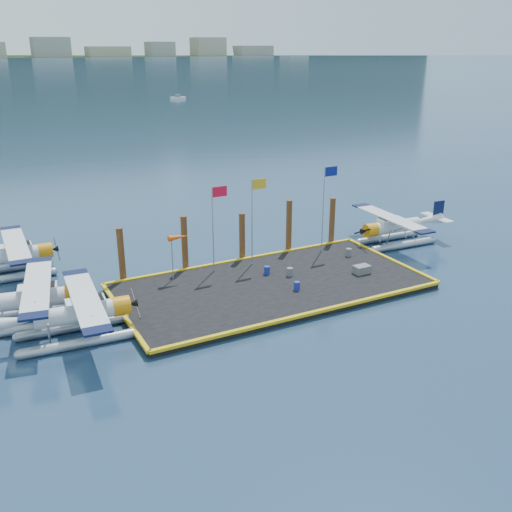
{
  "coord_description": "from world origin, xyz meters",
  "views": [
    {
      "loc": [
        -17.04,
        -30.43,
        15.21
      ],
      "look_at": [
        -0.12,
        2.0,
        1.72
      ],
      "focal_mm": 40.0,
      "sensor_mm": 36.0,
      "label": 1
    }
  ],
  "objects_px": {
    "drum_5": "(267,270)",
    "flagpole_red": "(215,216)",
    "drum_4": "(349,252)",
    "piling_2": "(242,238)",
    "seaplane_a": "(80,316)",
    "drum_2": "(290,272)",
    "windsock": "(178,238)",
    "piling_1": "(185,245)",
    "piling_3": "(289,227)",
    "flagpole_blue": "(326,197)",
    "piling_4": "(332,222)",
    "seaplane_d": "(394,229)",
    "seaplane_b": "(32,302)",
    "drum_3": "(297,286)",
    "crate": "(362,269)",
    "piling_0": "(122,257)",
    "seaplane_c": "(12,258)",
    "flagpole_yellow": "(255,209)"
  },
  "relations": [
    {
      "from": "seaplane_a",
      "to": "piling_1",
      "type": "distance_m",
      "value": 10.82
    },
    {
      "from": "drum_3",
      "to": "drum_5",
      "type": "bearing_deg",
      "value": 97.16
    },
    {
      "from": "seaplane_d",
      "to": "drum_4",
      "type": "bearing_deg",
      "value": 107.21
    },
    {
      "from": "piling_1",
      "to": "seaplane_d",
      "type": "bearing_deg",
      "value": -6.86
    },
    {
      "from": "drum_4",
      "to": "flagpole_yellow",
      "type": "relative_size",
      "value": 0.1
    },
    {
      "from": "drum_4",
      "to": "piling_0",
      "type": "height_order",
      "value": "piling_0"
    },
    {
      "from": "seaplane_b",
      "to": "flagpole_yellow",
      "type": "bearing_deg",
      "value": 106.99
    },
    {
      "from": "crate",
      "to": "piling_1",
      "type": "xyz_separation_m",
      "value": [
        -10.45,
        6.67,
        1.42
      ]
    },
    {
      "from": "piling_4",
      "to": "flagpole_red",
      "type": "bearing_deg",
      "value": -171.57
    },
    {
      "from": "drum_2",
      "to": "drum_5",
      "type": "distance_m",
      "value": 1.6
    },
    {
      "from": "drum_4",
      "to": "drum_5",
      "type": "relative_size",
      "value": 1.05
    },
    {
      "from": "seaplane_b",
      "to": "piling_3",
      "type": "distance_m",
      "value": 19.51
    },
    {
      "from": "seaplane_d",
      "to": "drum_3",
      "type": "bearing_deg",
      "value": 115.11
    },
    {
      "from": "piling_3",
      "to": "piling_4",
      "type": "relative_size",
      "value": 1.07
    },
    {
      "from": "seaplane_c",
      "to": "drum_4",
      "type": "xyz_separation_m",
      "value": [
        22.64,
        -8.43,
        -0.69
      ]
    },
    {
      "from": "drum_3",
      "to": "drum_5",
      "type": "xyz_separation_m",
      "value": [
        -0.41,
        3.29,
        0.01
      ]
    },
    {
      "from": "seaplane_a",
      "to": "flagpole_blue",
      "type": "xyz_separation_m",
      "value": [
        19.29,
        4.92,
        3.29
      ]
    },
    {
      "from": "seaplane_b",
      "to": "flagpole_red",
      "type": "height_order",
      "value": "flagpole_red"
    },
    {
      "from": "drum_5",
      "to": "flagpole_red",
      "type": "bearing_deg",
      "value": 142.82
    },
    {
      "from": "seaplane_a",
      "to": "piling_0",
      "type": "relative_size",
      "value": 2.26
    },
    {
      "from": "piling_4",
      "to": "seaplane_a",
      "type": "bearing_deg",
      "value": -162.82
    },
    {
      "from": "piling_2",
      "to": "flagpole_blue",
      "type": "bearing_deg",
      "value": -14.48
    },
    {
      "from": "piling_1",
      "to": "piling_3",
      "type": "distance_m",
      "value": 8.5
    },
    {
      "from": "seaplane_a",
      "to": "flagpole_yellow",
      "type": "xyz_separation_m",
      "value": [
        13.3,
        4.92,
        3.12
      ]
    },
    {
      "from": "drum_4",
      "to": "piling_0",
      "type": "distance_m",
      "value": 16.62
    },
    {
      "from": "flagpole_yellow",
      "to": "piling_1",
      "type": "xyz_separation_m",
      "value": [
        -4.7,
        1.6,
        -2.41
      ]
    },
    {
      "from": "crate",
      "to": "flagpole_red",
      "type": "bearing_deg",
      "value": 149.89
    },
    {
      "from": "seaplane_d",
      "to": "flagpole_yellow",
      "type": "xyz_separation_m",
      "value": [
        -12.41,
        0.46,
        3.12
      ]
    },
    {
      "from": "drum_4",
      "to": "piling_2",
      "type": "height_order",
      "value": "piling_2"
    },
    {
      "from": "windsock",
      "to": "drum_2",
      "type": "bearing_deg",
      "value": -25.1
    },
    {
      "from": "drum_5",
      "to": "flagpole_yellow",
      "type": "xyz_separation_m",
      "value": [
        0.15,
        2.16,
        3.83
      ]
    },
    {
      "from": "drum_4",
      "to": "crate",
      "type": "bearing_deg",
      "value": -111.18
    },
    {
      "from": "drum_4",
      "to": "piling_2",
      "type": "relative_size",
      "value": 0.16
    },
    {
      "from": "piling_0",
      "to": "piling_3",
      "type": "height_order",
      "value": "piling_3"
    },
    {
      "from": "drum_5",
      "to": "piling_0",
      "type": "bearing_deg",
      "value": 157.46
    },
    {
      "from": "flagpole_yellow",
      "to": "piling_4",
      "type": "height_order",
      "value": "flagpole_yellow"
    },
    {
      "from": "seaplane_d",
      "to": "piling_4",
      "type": "relative_size",
      "value": 2.24
    },
    {
      "from": "seaplane_a",
      "to": "flagpole_yellow",
      "type": "distance_m",
      "value": 14.52
    },
    {
      "from": "drum_5",
      "to": "windsock",
      "type": "xyz_separation_m",
      "value": [
        -5.57,
        2.16,
        2.55
      ]
    },
    {
      "from": "piling_1",
      "to": "piling_4",
      "type": "relative_size",
      "value": 1.05
    },
    {
      "from": "windsock",
      "to": "piling_1",
      "type": "height_order",
      "value": "piling_1"
    },
    {
      "from": "flagpole_yellow",
      "to": "seaplane_d",
      "type": "bearing_deg",
      "value": -2.12
    },
    {
      "from": "seaplane_a",
      "to": "drum_2",
      "type": "distance_m",
      "value": 14.5
    },
    {
      "from": "seaplane_a",
      "to": "drum_2",
      "type": "relative_size",
      "value": 15.69
    },
    {
      "from": "seaplane_a",
      "to": "drum_2",
      "type": "height_order",
      "value": "seaplane_a"
    },
    {
      "from": "crate",
      "to": "drum_5",
      "type": "bearing_deg",
      "value": 153.72
    },
    {
      "from": "seaplane_b",
      "to": "piling_0",
      "type": "height_order",
      "value": "piling_0"
    },
    {
      "from": "seaplane_a",
      "to": "piling_2",
      "type": "relative_size",
      "value": 2.37
    },
    {
      "from": "drum_2",
      "to": "piling_3",
      "type": "height_order",
      "value": "piling_3"
    },
    {
      "from": "flagpole_red",
      "to": "piling_4",
      "type": "height_order",
      "value": "flagpole_red"
    }
  ]
}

